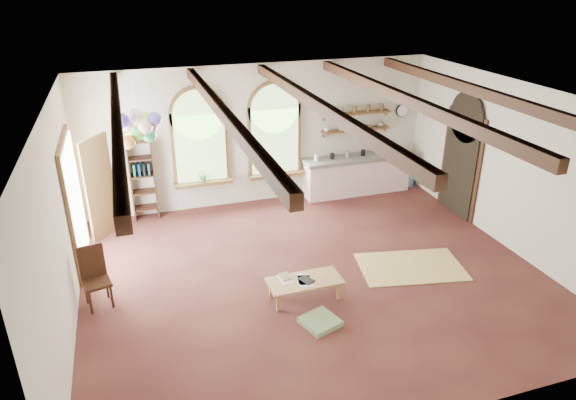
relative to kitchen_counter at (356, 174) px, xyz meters
name	(u,v)px	position (x,y,z in m)	size (l,w,h in m)	color
floor	(314,274)	(-2.30, -3.20, -0.48)	(8.00, 8.00, 0.00)	#562B23
ceiling_beams	(318,105)	(-2.30, -3.20, 2.62)	(6.20, 6.80, 0.18)	#3B1D12
window_left	(200,140)	(-3.70, 0.23, 1.16)	(1.30, 0.28, 2.20)	brown
window_right	(275,133)	(-2.00, 0.23, 1.16)	(1.30, 0.28, 2.20)	brown
left_doorway	(75,205)	(-6.25, -1.40, 0.67)	(0.10, 1.90, 2.50)	brown
right_doorway	(460,166)	(1.65, -1.70, 0.62)	(0.10, 1.30, 2.40)	black
kitchen_counter	(356,174)	(0.00, 0.00, 0.00)	(2.68, 0.62, 0.94)	#FCD6D8
wall_shelf_lower	(356,130)	(0.00, 0.18, 1.07)	(1.70, 0.24, 0.04)	brown
wall_shelf_upper	(357,113)	(0.00, 0.18, 1.47)	(1.70, 0.24, 0.04)	brown
wall_clock	(402,111)	(1.25, 0.25, 1.42)	(0.32, 0.32, 0.04)	black
bookshelf	(143,180)	(-5.00, 0.12, 0.42)	(0.53, 0.32, 1.80)	#3B1D12
coffee_table	(305,282)	(-2.70, -3.83, -0.17)	(1.23, 0.57, 0.35)	#AB854E
side_chair	(98,289)	(-5.96, -2.98, -0.18)	(0.49, 0.49, 1.03)	#3B1D12
floor_mat	(411,267)	(-0.50, -3.52, -0.47)	(1.88, 1.16, 0.02)	tan
floor_cushion	(320,322)	(-2.71, -4.57, -0.43)	(0.51, 0.51, 0.09)	#6F895E
water_jug_a	(408,176)	(1.45, 0.00, -0.23)	(0.30, 0.30, 0.58)	#538BB2
water_jug_b	(397,178)	(1.15, 0.00, -0.24)	(0.29, 0.29, 0.56)	#538BB2
balloon_cluster	(137,127)	(-4.99, -0.90, 1.87)	(0.90, 0.90, 1.16)	white
table_book	(280,278)	(-3.07, -3.66, -0.12)	(0.18, 0.25, 0.02)	olive
tablet	(306,280)	(-2.67, -3.85, -0.12)	(0.17, 0.25, 0.01)	black
potted_plant_left	(203,175)	(-3.70, 0.12, 0.37)	(0.27, 0.23, 0.30)	#598C4C
potted_plant_right	(276,167)	(-2.00, 0.12, 0.37)	(0.27, 0.23, 0.30)	#598C4C
shelf_cup_a	(327,130)	(-0.75, 0.18, 1.14)	(0.12, 0.10, 0.10)	white
shelf_cup_b	(340,128)	(-0.40, 0.18, 1.14)	(0.10, 0.10, 0.09)	beige
shelf_bowl_a	(354,128)	(-0.05, 0.18, 1.12)	(0.22, 0.22, 0.05)	beige
shelf_bowl_b	(367,127)	(0.30, 0.18, 1.12)	(0.20, 0.20, 0.06)	#8C664C
shelf_vase	(381,123)	(0.65, 0.18, 1.19)	(0.18, 0.18, 0.19)	slate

